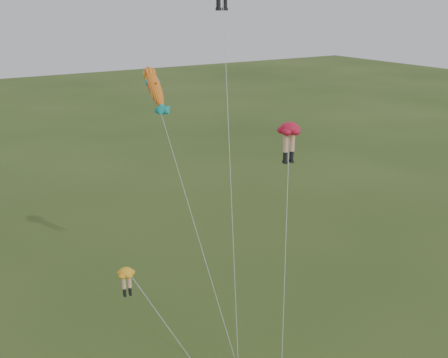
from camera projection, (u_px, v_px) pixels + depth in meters
legs_kite_red_mid at (289, 134)px, 32.88m from camera, size 5.61×6.99×15.12m
legs_kite_yellow at (132, 282)px, 25.73m from camera, size 5.23×3.85×9.73m
fish_kite at (155, 88)px, 30.83m from camera, size 2.28×9.75×19.03m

